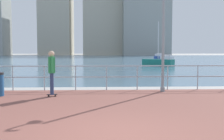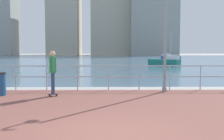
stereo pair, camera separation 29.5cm
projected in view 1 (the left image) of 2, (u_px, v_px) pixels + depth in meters
ground at (102, 61)px, 45.57m from camera, size 220.00×220.00×0.00m
brick_paving at (109, 106)px, 8.68m from camera, size 28.00×7.28×0.01m
harbor_water at (102, 59)px, 57.15m from camera, size 180.00×88.00×0.00m
waterfront_railing at (107, 73)px, 12.25m from camera, size 25.25×0.06×1.12m
lamppost at (160, 22)px, 11.53m from camera, size 0.78×0.48×5.40m
skateboarder at (52, 69)px, 10.46m from camera, size 0.41×0.55×1.78m
sailboat_red at (163, 58)px, 49.21m from camera, size 3.17×3.44×5.03m
sailboat_ivory at (159, 62)px, 31.27m from camera, size 3.53×3.22×5.14m
tower_steel at (144, 13)px, 104.02m from camera, size 17.29×17.18×34.05m
tower_slate at (107, 2)px, 107.46m from camera, size 18.00×14.28×43.55m
tower_brick at (57, 22)px, 109.96m from camera, size 12.07×18.00×28.79m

